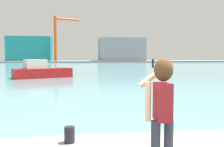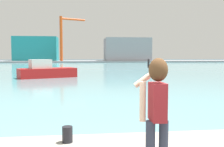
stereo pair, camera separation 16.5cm
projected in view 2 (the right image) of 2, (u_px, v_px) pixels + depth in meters
ground_plane at (88, 67)px, 53.43m from camera, size 220.00×220.00×0.00m
harbor_water at (88, 67)px, 55.41m from camera, size 140.00×100.00×0.02m
far_shore_dock at (86, 61)px, 95.04m from camera, size 140.00×20.00×0.53m
person_photographer at (157, 104)px, 3.69m from camera, size 0.52×0.55×1.74m
harbor_bollard at (67, 134)px, 5.16m from camera, size 0.21×0.21×0.33m
boat_moored at (46, 71)px, 27.19m from camera, size 6.40×4.48×1.95m
warehouse_left at (36, 49)px, 94.21m from camera, size 15.62×8.79×8.82m
warehouse_right at (127, 50)px, 95.52m from camera, size 16.43×12.54×8.35m
port_crane at (64, 34)px, 88.67m from camera, size 8.89×4.33×15.58m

